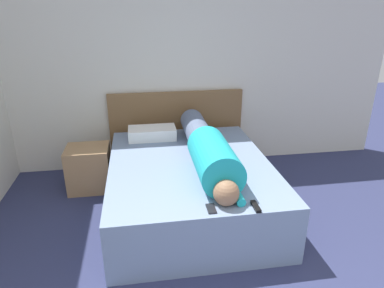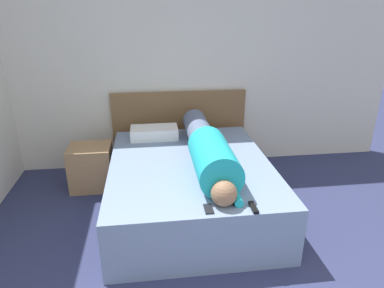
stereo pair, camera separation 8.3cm
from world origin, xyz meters
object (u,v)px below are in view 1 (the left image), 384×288
Objects in this scene: bed at (190,186)px; pillow_near_headboard at (152,133)px; nightstand at (89,168)px; cell_phone at (211,209)px; tv_remote at (256,206)px; person_lying at (208,149)px.

pillow_near_headboard reaches higher than bed.
nightstand is (-1.06, 0.60, -0.01)m from bed.
nightstand is 1.83m from cell_phone.
bed is at bearing 112.88° from tv_remote.
tv_remote is at bearing -46.04° from nightstand.
bed is at bearing -64.96° from pillow_near_headboard.
nightstand is 0.81m from pillow_near_headboard.
person_lying reaches higher than bed.
cell_phone is (-0.34, 0.03, -0.01)m from tv_remote.
nightstand is 2.08m from tv_remote.
pillow_near_headboard reaches higher than nightstand.
person_lying is at bearing 80.67° from cell_phone.
bed is at bearing -29.57° from nightstand.
cell_phone is (1.09, -1.45, 0.28)m from nightstand.
person_lying is at bearing -25.35° from bed.
tv_remote is (0.70, -1.58, -0.05)m from pillow_near_headboard.
pillow_near_headboard is (-0.49, 0.78, -0.09)m from person_lying.
tv_remote is at bearing -5.46° from cell_phone.
person_lying is at bearing -29.03° from nightstand.
cell_phone is (0.03, -0.85, 0.27)m from bed.
bed is 0.46m from person_lying.
cell_phone is at bearing -53.04° from nightstand.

